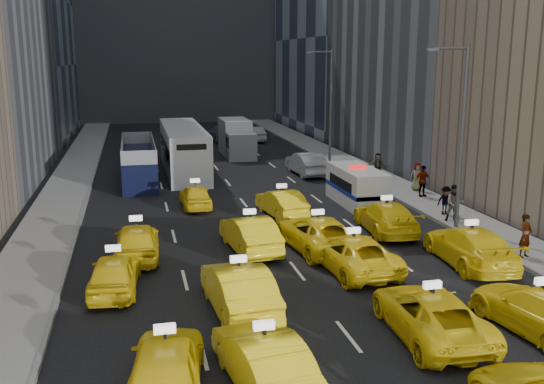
% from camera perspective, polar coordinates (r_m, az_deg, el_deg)
% --- Properties ---
extents(ground, '(160.00, 160.00, 0.00)m').
position_cam_1_polar(ground, '(17.67, 9.51, -16.02)').
color(ground, black).
rests_on(ground, ground).
extents(sidewalk_west, '(3.00, 90.00, 0.15)m').
position_cam_1_polar(sidewalk_west, '(40.37, -18.84, -0.01)').
color(sidewalk_west, gray).
rests_on(sidewalk_west, ground).
extents(sidewalk_east, '(3.00, 90.00, 0.15)m').
position_cam_1_polar(sidewalk_east, '(43.46, 9.84, 1.35)').
color(sidewalk_east, gray).
rests_on(sidewalk_east, ground).
extents(curb_west, '(0.15, 90.00, 0.18)m').
position_cam_1_polar(curb_west, '(40.24, -16.79, 0.11)').
color(curb_west, slate).
rests_on(curb_west, ground).
extents(curb_east, '(0.15, 90.00, 0.18)m').
position_cam_1_polar(curb_east, '(42.92, 8.05, 1.29)').
color(curb_east, slate).
rests_on(curb_east, ground).
extents(streetlight_near, '(2.15, 0.22, 9.00)m').
position_cam_1_polar(streetlight_near, '(30.62, 17.29, 5.48)').
color(streetlight_near, '#595B60').
rests_on(streetlight_near, ground).
extents(streetlight_far, '(2.15, 0.22, 9.00)m').
position_cam_1_polar(streetlight_far, '(48.87, 5.42, 8.44)').
color(streetlight_far, '#595B60').
rests_on(streetlight_far, ground).
extents(taxi_4, '(2.47, 4.83, 1.57)m').
position_cam_1_polar(taxi_4, '(16.14, -9.93, -15.80)').
color(taxi_4, yellow).
rests_on(taxi_4, ground).
extents(taxi_5, '(2.23, 4.78, 1.52)m').
position_cam_1_polar(taxi_5, '(16.22, -0.76, -15.56)').
color(taxi_5, yellow).
rests_on(taxi_5, ground).
extents(taxi_6, '(2.65, 5.31, 1.44)m').
position_cam_1_polar(taxi_6, '(19.54, 14.70, -11.02)').
color(taxi_6, yellow).
rests_on(taxi_6, ground).
extents(taxi_7, '(2.68, 5.35, 1.49)m').
position_cam_1_polar(taxi_7, '(20.83, 23.97, -10.14)').
color(taxi_7, yellow).
rests_on(taxi_7, ground).
extents(taxi_8, '(2.06, 4.35, 1.44)m').
position_cam_1_polar(taxi_8, '(23.01, -14.60, -7.37)').
color(taxi_8, yellow).
rests_on(taxi_8, ground).
extents(taxi_9, '(2.08, 5.13, 1.66)m').
position_cam_1_polar(taxi_9, '(20.57, -3.14, -9.07)').
color(taxi_9, yellow).
rests_on(taxi_9, ground).
extents(taxi_10, '(2.76, 5.36, 1.45)m').
position_cam_1_polar(taxi_10, '(24.63, 7.62, -5.71)').
color(taxi_10, yellow).
rests_on(taxi_10, ground).
extents(taxi_11, '(2.64, 5.64, 1.59)m').
position_cam_1_polar(taxi_11, '(26.33, 18.14, -4.87)').
color(taxi_11, yellow).
rests_on(taxi_11, ground).
extents(taxi_12, '(1.99, 4.63, 1.56)m').
position_cam_1_polar(taxi_12, '(26.42, -12.60, -4.52)').
color(taxi_12, yellow).
rests_on(taxi_12, ground).
extents(taxi_13, '(2.13, 4.91, 1.57)m').
position_cam_1_polar(taxi_13, '(26.84, -2.10, -3.92)').
color(taxi_13, yellow).
rests_on(taxi_13, ground).
extents(taxi_14, '(3.09, 5.65, 1.50)m').
position_cam_1_polar(taxi_14, '(27.09, 4.30, -3.87)').
color(taxi_14, yellow).
rests_on(taxi_14, ground).
extents(taxi_15, '(2.51, 5.35, 1.51)m').
position_cam_1_polar(taxi_15, '(30.18, 10.68, -2.33)').
color(taxi_15, yellow).
rests_on(taxi_15, ground).
extents(taxi_16, '(1.66, 3.97, 1.34)m').
position_cam_1_polar(taxi_16, '(34.79, -7.22, -0.36)').
color(taxi_16, yellow).
rests_on(taxi_16, ground).
extents(taxi_17, '(2.12, 4.55, 1.44)m').
position_cam_1_polar(taxi_17, '(32.65, 0.91, -1.03)').
color(taxi_17, yellow).
rests_on(taxi_17, ground).
extents(nypd_van, '(2.52, 5.51, 2.30)m').
position_cam_1_polar(nypd_van, '(35.54, 7.98, 0.50)').
color(nypd_van, silver).
rests_on(nypd_van, ground).
extents(double_decker, '(2.93, 9.83, 2.82)m').
position_cam_1_polar(double_decker, '(42.65, -12.44, 2.82)').
color(double_decker, black).
rests_on(double_decker, ground).
extents(city_bus, '(2.89, 13.18, 3.40)m').
position_cam_1_polar(city_bus, '(45.67, -8.34, 3.99)').
color(city_bus, silver).
rests_on(city_bus, ground).
extents(box_truck, '(2.32, 6.77, 3.09)m').
position_cam_1_polar(box_truck, '(52.85, -3.36, 5.08)').
color(box_truck, silver).
rests_on(box_truck, ground).
extents(misc_car_0, '(1.99, 5.13, 1.67)m').
position_cam_1_polar(misc_car_0, '(44.22, 3.25, 2.70)').
color(misc_car_0, '#9B9EA2').
rests_on(misc_car_0, ground).
extents(misc_car_1, '(3.14, 6.13, 1.66)m').
position_cam_1_polar(misc_car_1, '(53.40, -12.55, 4.13)').
color(misc_car_1, black).
rests_on(misc_car_1, ground).
extents(misc_car_2, '(2.92, 5.91, 1.65)m').
position_cam_1_polar(misc_car_2, '(62.30, -4.72, 5.56)').
color(misc_car_2, slate).
rests_on(misc_car_2, ground).
extents(misc_car_3, '(1.89, 4.11, 1.36)m').
position_cam_1_polar(misc_car_3, '(57.25, -9.57, 4.66)').
color(misc_car_3, black).
rests_on(misc_car_3, ground).
extents(misc_car_4, '(1.88, 4.72, 1.53)m').
position_cam_1_polar(misc_car_4, '(61.89, -1.78, 5.49)').
color(misc_car_4, '#A4A6AC').
rests_on(misc_car_4, ground).
extents(pedestrian_0, '(0.80, 0.68, 1.85)m').
position_cam_1_polar(pedestrian_0, '(27.60, 22.77, -3.83)').
color(pedestrian_0, gray).
rests_on(pedestrian_0, sidewalk_east).
extents(pedestrian_1, '(1.04, 0.76, 1.91)m').
position_cam_1_polar(pedestrian_1, '(32.36, 16.82, -1.01)').
color(pedestrian_1, gray).
rests_on(pedestrian_1, sidewalk_east).
extents(pedestrian_2, '(1.00, 0.44, 1.53)m').
position_cam_1_polar(pedestrian_2, '(33.67, 16.02, -0.77)').
color(pedestrian_2, gray).
rests_on(pedestrian_2, sidewalk_east).
extents(pedestrian_3, '(1.18, 0.68, 1.91)m').
position_cam_1_polar(pedestrian_3, '(37.61, 13.98, 1.01)').
color(pedestrian_3, gray).
rests_on(pedestrian_3, sidewalk_east).
extents(pedestrian_4, '(0.96, 0.69, 1.77)m').
position_cam_1_polar(pedestrian_4, '(39.33, 13.48, 1.43)').
color(pedestrian_4, gray).
rests_on(pedestrian_4, sidewalk_east).
extents(pedestrian_5, '(1.68, 1.06, 1.75)m').
position_cam_1_polar(pedestrian_5, '(42.78, 9.92, 2.46)').
color(pedestrian_5, gray).
rests_on(pedestrian_5, sidewalk_east).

